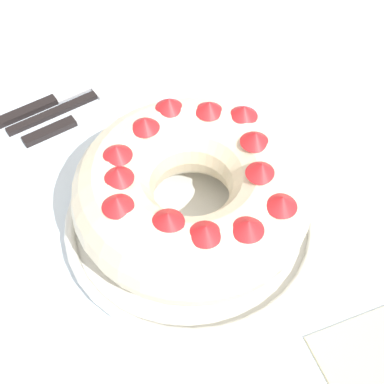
{
  "coord_description": "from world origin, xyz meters",
  "views": [
    {
      "loc": [
        0.31,
        -0.2,
        1.28
      ],
      "look_at": [
        0.03,
        0.0,
        0.84
      ],
      "focal_mm": 50.0,
      "sensor_mm": 36.0,
      "label": 1
    }
  ],
  "objects_px": {
    "fork": "(79,102)",
    "cake_knife": "(73,121)",
    "serving_dish": "(192,222)",
    "bundt_cake": "(192,191)",
    "serving_knife": "(53,100)"
  },
  "relations": [
    {
      "from": "serving_knife",
      "to": "cake_knife",
      "type": "distance_m",
      "value": 0.05
    },
    {
      "from": "bundt_cake",
      "to": "serving_knife",
      "type": "distance_m",
      "value": 0.3
    },
    {
      "from": "bundt_cake",
      "to": "serving_knife",
      "type": "xyz_separation_m",
      "value": [
        -0.29,
        -0.04,
        -0.07
      ]
    },
    {
      "from": "serving_knife",
      "to": "cake_knife",
      "type": "xyz_separation_m",
      "value": [
        0.05,
        0.0,
        0.0
      ]
    },
    {
      "from": "serving_dish",
      "to": "fork",
      "type": "relative_size",
      "value": 1.56
    },
    {
      "from": "bundt_cake",
      "to": "cake_knife",
      "type": "distance_m",
      "value": 0.24
    },
    {
      "from": "serving_dish",
      "to": "cake_knife",
      "type": "relative_size",
      "value": 1.75
    },
    {
      "from": "serving_dish",
      "to": "fork",
      "type": "bearing_deg",
      "value": -177.44
    },
    {
      "from": "serving_dish",
      "to": "fork",
      "type": "xyz_separation_m",
      "value": [
        -0.26,
        -0.01,
        -0.01
      ]
    },
    {
      "from": "bundt_cake",
      "to": "cake_knife",
      "type": "xyz_separation_m",
      "value": [
        -0.23,
        -0.04,
        -0.07
      ]
    },
    {
      "from": "serving_dish",
      "to": "cake_knife",
      "type": "height_order",
      "value": "serving_dish"
    },
    {
      "from": "serving_knife",
      "to": "cake_knife",
      "type": "height_order",
      "value": "same"
    },
    {
      "from": "fork",
      "to": "cake_knife",
      "type": "bearing_deg",
      "value": -42.44
    },
    {
      "from": "bundt_cake",
      "to": "cake_knife",
      "type": "bearing_deg",
      "value": -170.99
    },
    {
      "from": "fork",
      "to": "cake_knife",
      "type": "xyz_separation_m",
      "value": [
        0.03,
        -0.03,
        0.0
      ]
    }
  ]
}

